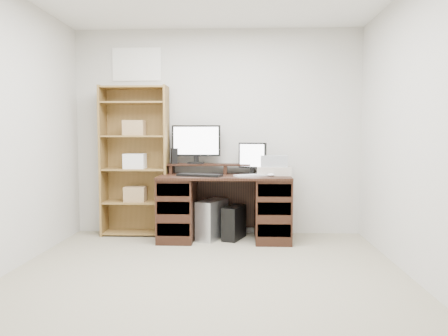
# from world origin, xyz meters

# --- Properties ---
(room) EXTENTS (3.54, 4.04, 2.54)m
(room) POSITION_xyz_m (-0.00, 0.00, 1.25)
(room) COLOR #9D957B
(room) RESTS_ON ground
(desk) EXTENTS (1.50, 0.70, 0.75)m
(desk) POSITION_xyz_m (0.11, 1.64, 0.39)
(desk) COLOR black
(desk) RESTS_ON ground
(riser_shelf) EXTENTS (1.40, 0.22, 0.12)m
(riser_shelf) POSITION_xyz_m (0.11, 1.85, 0.84)
(riser_shelf) COLOR black
(riser_shelf) RESTS_ON desk
(monitor_wide) EXTENTS (0.58, 0.15, 0.46)m
(monitor_wide) POSITION_xyz_m (-0.25, 1.87, 1.13)
(monitor_wide) COLOR black
(monitor_wide) RESTS_ON riser_shelf
(monitor_small) EXTENTS (0.32, 0.19, 0.38)m
(monitor_small) POSITION_xyz_m (0.43, 1.75, 0.95)
(monitor_small) COLOR black
(monitor_small) RESTS_ON desk
(speaker) EXTENTS (0.09, 0.09, 0.19)m
(speaker) POSITION_xyz_m (-0.51, 1.84, 0.96)
(speaker) COLOR black
(speaker) RESTS_ON riser_shelf
(keyboard_black) EXTENTS (0.53, 0.31, 0.03)m
(keyboard_black) POSITION_xyz_m (-0.17, 1.50, 0.76)
(keyboard_black) COLOR black
(keyboard_black) RESTS_ON desk
(keyboard_white) EXTENTS (0.43, 0.29, 0.02)m
(keyboard_white) POSITION_xyz_m (0.42, 1.55, 0.76)
(keyboard_white) COLOR silver
(keyboard_white) RESTS_ON desk
(mouse) EXTENTS (0.10, 0.08, 0.03)m
(mouse) POSITION_xyz_m (0.63, 1.52, 0.77)
(mouse) COLOR silver
(mouse) RESTS_ON desk
(printer) EXTENTS (0.40, 0.31, 0.10)m
(printer) POSITION_xyz_m (0.68, 1.70, 0.80)
(printer) COLOR beige
(printer) RESTS_ON desk
(basket) EXTENTS (0.32, 0.24, 0.13)m
(basket) POSITION_xyz_m (0.68, 1.70, 0.91)
(basket) COLOR #969AA0
(basket) RESTS_ON printer
(tower_silver) EXTENTS (0.37, 0.50, 0.46)m
(tower_silver) POSITION_xyz_m (-0.04, 1.65, 0.23)
(tower_silver) COLOR silver
(tower_silver) RESTS_ON ground
(tower_black) EXTENTS (0.29, 0.42, 0.39)m
(tower_black) POSITION_xyz_m (0.21, 1.66, 0.19)
(tower_black) COLOR black
(tower_black) RESTS_ON ground
(bookshelf) EXTENTS (0.80, 0.30, 1.80)m
(bookshelf) POSITION_xyz_m (-0.99, 1.86, 0.92)
(bookshelf) COLOR olive
(bookshelf) RESTS_ON ground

